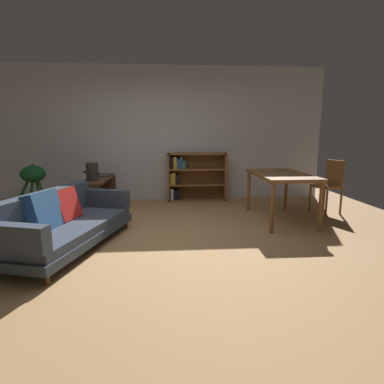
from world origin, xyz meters
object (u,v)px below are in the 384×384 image
bookshelf (193,176)px  potted_floor_plant (34,185)px  desk_speaker (92,172)px  open_laptop (99,175)px  media_console (99,195)px  dining_table (281,178)px  fabric_couch (61,222)px  dining_chair_near (329,183)px

bookshelf → potted_floor_plant: bearing=-164.3°
desk_speaker → potted_floor_plant: desk_speaker is taller
potted_floor_plant → open_laptop: bearing=17.0°
media_console → dining_table: 3.15m
media_console → desk_speaker: desk_speaker is taller
open_laptop → desk_speaker: (0.02, -0.59, 0.12)m
fabric_couch → bookshelf: bearing=55.5°
potted_floor_plant → bookshelf: bearing=15.7°
desk_speaker → dining_chair_near: 4.05m
desk_speaker → open_laptop: bearing=92.3°
open_laptop → bookshelf: bearing=14.9°
open_laptop → media_console: bearing=-82.0°
dining_chair_near → bookshelf: 2.59m
fabric_couch → open_laptop: 2.14m
media_console → bookshelf: bookshelf is taller
fabric_couch → media_console: fabric_couch is taller
media_console → open_laptop: bearing=98.0°
fabric_couch → bookshelf: bookshelf is taller
fabric_couch → open_laptop: bearing=90.0°
dining_table → dining_chair_near: 1.10m
open_laptop → dining_chair_near: (4.07, -0.75, -0.09)m
dining_table → dining_chair_near: dining_chair_near is taller
dining_chair_near → open_laptop: bearing=169.5°
potted_floor_plant → dining_table: (4.11, -0.83, 0.20)m
fabric_couch → media_console: size_ratio=1.49×
media_console → bookshelf: bearing=24.3°
media_console → open_laptop: (-0.04, 0.31, 0.33)m
desk_speaker → bookshelf: (1.76, 1.06, -0.23)m
open_laptop → potted_floor_plant: size_ratio=0.60×
dining_table → bookshelf: (-1.27, 1.63, -0.17)m
potted_floor_plant → dining_table: bearing=-11.4°
dining_table → desk_speaker: bearing=169.5°
dining_chair_near → media_console: bearing=173.8°
media_console → fabric_couch: bearing=-91.4°
media_console → potted_floor_plant: potted_floor_plant is taller
dining_table → open_laptop: bearing=159.4°
dining_table → media_console: bearing=164.5°
open_laptop → dining_table: 3.27m
media_console → dining_chair_near: size_ratio=1.51×
media_console → dining_table: dining_table is taller
open_laptop → dining_chair_near: dining_chair_near is taller
fabric_couch → potted_floor_plant: size_ratio=2.41×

